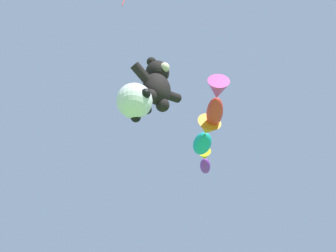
{
  "coord_description": "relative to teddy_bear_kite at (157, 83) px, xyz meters",
  "views": [
    {
      "loc": [
        -4.74,
        -1.14,
        1.72
      ],
      "look_at": [
        0.45,
        4.06,
        8.8
      ],
      "focal_mm": 35.0,
      "sensor_mm": 36.0,
      "label": 1
    }
  ],
  "objects": [
    {
      "name": "teddy_bear_kite",
      "position": [
        0.0,
        0.0,
        0.0
      ],
      "size": [
        2.07,
        0.91,
        2.1
      ],
      "color": "black"
    },
    {
      "name": "soccer_ball_kite",
      "position": [
        -0.75,
        0.07,
        -1.39
      ],
      "size": [
        1.12,
        1.12,
        1.03
      ],
      "color": "white"
    },
    {
      "name": "fish_kite_crimson",
      "position": [
        2.8,
        -0.29,
        1.13
      ],
      "size": [
        2.18,
        2.15,
        0.81
      ],
      "color": "red"
    },
    {
      "name": "fish_kite_teal",
      "position": [
        3.97,
        1.28,
        1.1
      ],
      "size": [
        1.92,
        2.15,
        0.98
      ],
      "color": "#19ADB2"
    },
    {
      "name": "fish_kite_violet",
      "position": [
        5.49,
        2.55,
        1.3
      ],
      "size": [
        1.65,
        1.46,
        0.62
      ],
      "color": "purple"
    }
  ]
}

